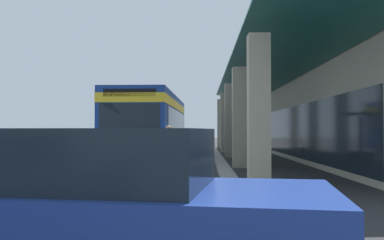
{
  "coord_description": "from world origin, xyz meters",
  "views": [
    {
      "loc": [
        23.24,
        2.98,
        1.45
      ],
      "look_at": [
        4.71,
        2.51,
        1.9
      ],
      "focal_mm": 39.88,
      "sensor_mm": 36.0,
      "label": 1
    }
  ],
  "objects_px": {
    "parked_sedan_white": "(37,158)",
    "parked_sedan_blue": "(90,205)",
    "transit_bus": "(151,122)",
    "pedestrian": "(169,149)",
    "potted_palm": "(254,150)"
  },
  "relations": [
    {
      "from": "parked_sedan_white",
      "to": "parked_sedan_blue",
      "type": "bearing_deg",
      "value": 25.13
    },
    {
      "from": "transit_bus",
      "to": "pedestrian",
      "type": "bearing_deg",
      "value": 10.65
    },
    {
      "from": "parked_sedan_white",
      "to": "pedestrian",
      "type": "relative_size",
      "value": 2.77
    },
    {
      "from": "potted_palm",
      "to": "transit_bus",
      "type": "bearing_deg",
      "value": -121.99
    },
    {
      "from": "parked_sedan_blue",
      "to": "parked_sedan_white",
      "type": "xyz_separation_m",
      "value": [
        -6.65,
        -3.12,
        0.0
      ]
    },
    {
      "from": "parked_sedan_blue",
      "to": "potted_palm",
      "type": "relative_size",
      "value": 2.0
    },
    {
      "from": "parked_sedan_blue",
      "to": "parked_sedan_white",
      "type": "bearing_deg",
      "value": -154.87
    },
    {
      "from": "parked_sedan_blue",
      "to": "potted_palm",
      "type": "height_order",
      "value": "potted_palm"
    },
    {
      "from": "parked_sedan_white",
      "to": "pedestrian",
      "type": "height_order",
      "value": "pedestrian"
    },
    {
      "from": "pedestrian",
      "to": "potted_palm",
      "type": "xyz_separation_m",
      "value": [
        -5.14,
        3.15,
        -0.27
      ]
    },
    {
      "from": "parked_sedan_white",
      "to": "pedestrian",
      "type": "distance_m",
      "value": 3.82
    },
    {
      "from": "parked_sedan_white",
      "to": "potted_palm",
      "type": "bearing_deg",
      "value": 139.12
    },
    {
      "from": "parked_sedan_blue",
      "to": "parked_sedan_white",
      "type": "height_order",
      "value": "same"
    },
    {
      "from": "transit_bus",
      "to": "parked_sedan_white",
      "type": "bearing_deg",
      "value": -9.18
    },
    {
      "from": "parked_sedan_white",
      "to": "potted_palm",
      "type": "height_order",
      "value": "potted_palm"
    }
  ]
}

